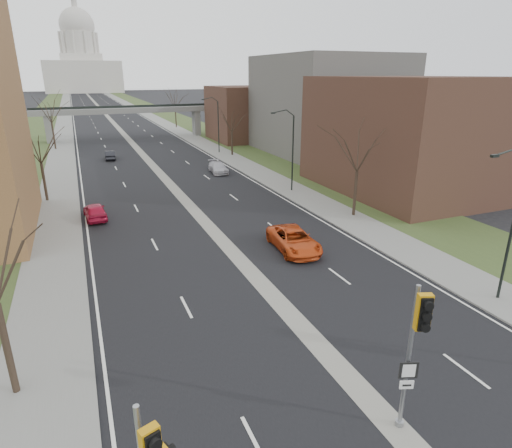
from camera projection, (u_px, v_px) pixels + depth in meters
ground at (406, 441)px, 15.15m from camera, size 700.00×700.00×0.00m
road_surface at (103, 111)px, 145.75m from camera, size 20.00×600.00×0.01m
median_strip at (103, 111)px, 145.75m from camera, size 1.20×600.00×0.02m
sidewalk_right at (139, 110)px, 150.07m from camera, size 4.00×600.00×0.12m
sidewalk_left at (65, 112)px, 141.39m from camera, size 4.00×600.00×0.12m
grass_verge_right at (156, 110)px, 152.25m from camera, size 8.00×600.00×0.10m
grass_verge_left at (45, 113)px, 139.22m from camera, size 8.00×600.00×0.10m
commercial_block_near at (411, 135)px, 46.22m from camera, size 16.00×20.00×12.00m
commercial_block_mid at (326, 105)px, 68.06m from camera, size 18.00×22.00×15.00m
commercial_block_far at (250, 113)px, 82.40m from camera, size 14.00×14.00×10.00m
pedestrian_bridge at (126, 114)px, 83.19m from camera, size 34.00×3.00×6.45m
capitol at (82, 63)px, 287.57m from camera, size 48.00×42.00×55.75m
streetlight_near at (511, 183)px, 22.04m from camera, size 2.61×0.20×8.70m
streetlight_mid at (287, 127)px, 44.67m from camera, size 2.61×0.20×8.70m
streetlight_far at (213, 109)px, 67.31m from camera, size 2.61×0.20×8.70m
tree_left_b at (37, 140)px, 41.46m from camera, size 6.75×6.75×8.81m
tree_left_c at (49, 107)px, 70.79m from camera, size 7.65×7.65×9.99m
tree_right_a at (359, 143)px, 36.80m from camera, size 7.20×7.20×9.40m
tree_right_b at (232, 118)px, 65.80m from camera, size 6.30×6.30×8.22m
tree_right_c at (175, 97)px, 100.22m from camera, size 7.65×7.65×9.99m
signal_pole_median at (416, 337)px, 14.16m from camera, size 0.81×0.97×5.80m
car_left_near at (95, 211)px, 37.96m from camera, size 2.01×4.46×1.49m
car_left_far at (110, 155)px, 64.37m from camera, size 1.61×4.11×1.33m
car_right_near at (294, 240)px, 31.26m from camera, size 3.07×5.89×1.58m
car_right_mid at (218, 167)px, 55.78m from camera, size 2.38×5.00×1.41m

